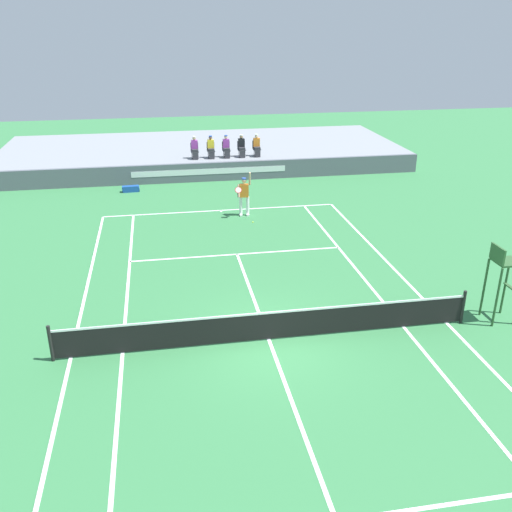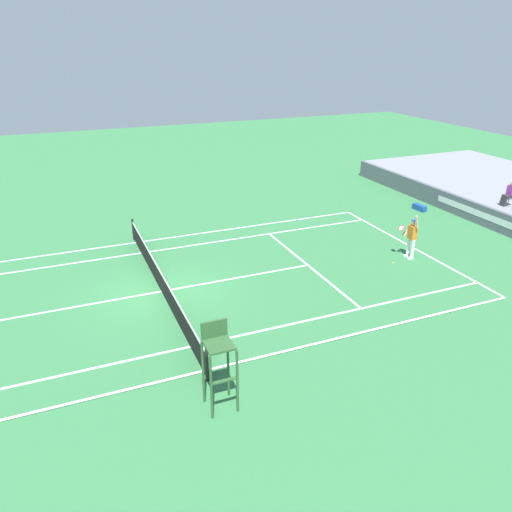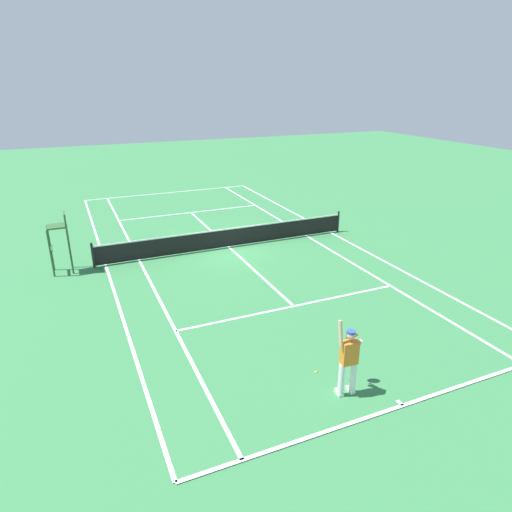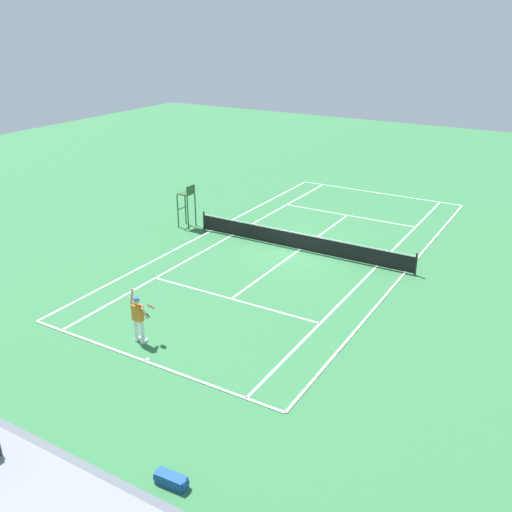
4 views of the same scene
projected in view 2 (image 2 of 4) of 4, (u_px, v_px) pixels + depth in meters
The scene contains 9 objects.
ground_plane at pixel (161, 292), 19.43m from camera, with size 80.00×80.00×0.00m, color #337542.
court at pixel (161, 292), 19.43m from camera, with size 11.08×23.88×0.03m.
net at pixel (160, 280), 19.22m from camera, with size 11.98×0.10×1.07m.
barrier_wall at pixel (499, 222), 25.30m from camera, with size 24.70×0.25×1.06m.
spectator_seated_0 at pixel (509, 194), 25.83m from camera, with size 0.44×0.60×1.27m.
tennis_player at pixel (411, 237), 22.06m from camera, with size 0.79×0.62×2.08m.
tennis_ball at pixel (393, 263), 21.87m from camera, with size 0.07×0.07×0.07m, color #D1E533.
umpire_chair at pixel (218, 356), 12.84m from camera, with size 0.77×0.77×2.44m.
equipment_bag at pixel (419, 207), 28.63m from camera, with size 0.92×0.37×0.32m.
Camera 2 is at (17.35, -3.24, 9.02)m, focal length 35.20 mm.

